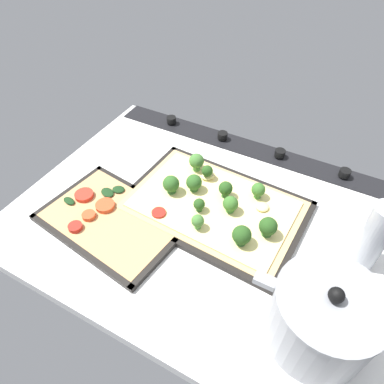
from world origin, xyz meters
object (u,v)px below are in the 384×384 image
at_px(broccoli_pizza, 215,203).
at_px(baking_tray_back, 113,221).
at_px(baking_tray_front, 213,208).
at_px(veggie_pizza_back, 111,217).
at_px(cooking_pot, 322,319).
at_px(oil_bottle, 375,234).

bearing_deg(broccoli_pizza, baking_tray_back, 37.78).
bearing_deg(baking_tray_front, veggie_pizza_back, 36.49).
xyz_separation_m(broccoli_pizza, cooking_pot, (-0.28, 0.19, 0.04)).
xyz_separation_m(baking_tray_front, broccoli_pizza, (-0.00, -0.00, 0.02)).
xyz_separation_m(veggie_pizza_back, cooking_pot, (-0.46, 0.05, 0.05)).
xyz_separation_m(baking_tray_back, veggie_pizza_back, (0.01, -0.00, 0.01)).
distance_m(baking_tray_front, broccoli_pizza, 0.02).
distance_m(cooking_pot, oil_bottle, 0.20).
height_order(baking_tray_front, baking_tray_back, same).
relative_size(baking_tray_front, oil_bottle, 2.03).
bearing_deg(broccoli_pizza, oil_bottle, -177.62).
height_order(baking_tray_back, oil_bottle, oil_bottle).
distance_m(broccoli_pizza, cooking_pot, 0.34).
xyz_separation_m(baking_tray_back, cooking_pot, (-0.46, 0.04, 0.06)).
bearing_deg(oil_bottle, baking_tray_back, 17.09).
distance_m(baking_tray_front, cooking_pot, 0.34).
distance_m(baking_tray_front, veggie_pizza_back, 0.23).
bearing_deg(baking_tray_back, veggie_pizza_back, -18.47).
xyz_separation_m(baking_tray_front, cooking_pot, (-0.28, 0.18, 0.06)).
xyz_separation_m(veggie_pizza_back, oil_bottle, (-0.51, -0.15, 0.07)).
height_order(veggie_pizza_back, cooking_pot, cooking_pot).
bearing_deg(baking_tray_back, oil_bottle, -162.91).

